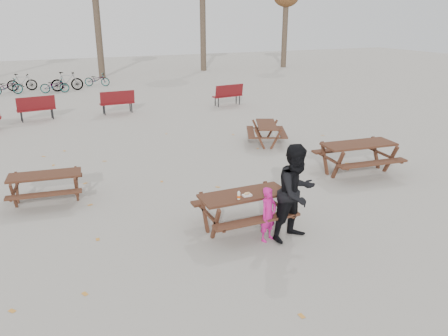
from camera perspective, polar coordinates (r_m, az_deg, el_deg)
name	(u,v)px	position (r m, az deg, el deg)	size (l,w,h in m)	color
ground	(243,228)	(9.17, 2.54, -7.82)	(80.00, 80.00, 0.00)	gray
main_picnic_table	(244,202)	(8.92, 2.59, -4.47)	(1.80, 1.45, 0.78)	#391D14
food_tray	(247,195)	(8.72, 3.03, -3.58)	(0.18, 0.11, 0.04)	white
bread_roll	(247,193)	(8.70, 3.04, -3.32)	(0.14, 0.06, 0.05)	tan
soda_bottle	(239,196)	(8.54, 1.95, -3.66)	(0.07, 0.07, 0.17)	silver
child	(268,214)	(8.51, 5.81, -6.03)	(0.40, 0.26, 1.10)	#C11879
adult	(296,193)	(8.48, 9.42, -3.22)	(0.94, 0.73, 1.93)	black
picnic_table_east	(358,158)	(12.64, 17.04, 1.23)	(2.01, 1.62, 0.86)	#391D14
picnic_table_north	(46,188)	(11.06, -22.18, -2.44)	(1.62, 1.30, 0.70)	#391D14
picnic_table_far	(266,134)	(15.02, 5.54, 4.49)	(1.60, 1.29, 0.69)	#391D14
park_bench_row	(98,105)	(19.74, -16.09, 7.94)	(12.22, 1.68, 1.03)	maroon
bicycle_row	(49,83)	(27.46, -21.84, 10.27)	(6.70, 2.46, 1.09)	black
fallen_leaves	(218,184)	(11.43, -0.73, -2.09)	(11.00, 11.00, 0.01)	orange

